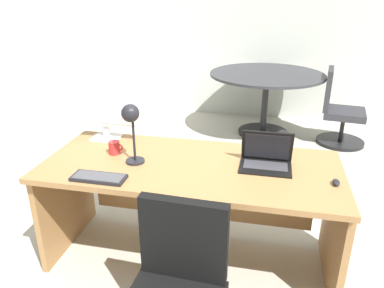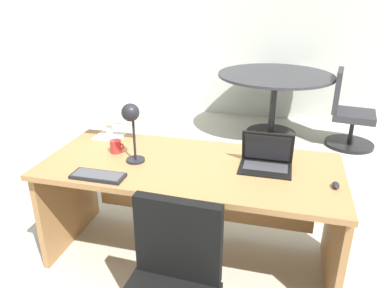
{
  "view_description": "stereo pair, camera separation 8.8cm",
  "coord_description": "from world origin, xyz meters",
  "px_view_note": "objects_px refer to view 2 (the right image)",
  "views": [
    {
      "loc": [
        0.45,
        -2.06,
        1.75
      ],
      "look_at": [
        0.0,
        0.04,
        0.85
      ],
      "focal_mm": 34.68,
      "sensor_mm": 36.0,
      "label": 1
    },
    {
      "loc": [
        0.54,
        -2.04,
        1.75
      ],
      "look_at": [
        0.0,
        0.04,
        0.85
      ],
      "focal_mm": 34.68,
      "sensor_mm": 36.0,
      "label": 2
    }
  ],
  "objects_px": {
    "laptop": "(266,156)",
    "coffee_mug": "(116,146)",
    "desk": "(192,188)",
    "meeting_chair_near": "(348,117)",
    "keyboard": "(98,176)",
    "monitor": "(106,99)",
    "desk_lamp": "(131,120)",
    "mouse": "(336,185)",
    "meeting_table": "(274,89)"
  },
  "relations": [
    {
      "from": "laptop",
      "to": "coffee_mug",
      "type": "xyz_separation_m",
      "value": [
        -0.99,
        -0.04,
        -0.02
      ]
    },
    {
      "from": "desk",
      "to": "laptop",
      "type": "xyz_separation_m",
      "value": [
        0.46,
        0.04,
        0.27
      ]
    },
    {
      "from": "desk",
      "to": "meeting_chair_near",
      "type": "xyz_separation_m",
      "value": [
        1.28,
        2.39,
        -0.17
      ]
    },
    {
      "from": "laptop",
      "to": "keyboard",
      "type": "relative_size",
      "value": 1.0
    },
    {
      "from": "monitor",
      "to": "desk_lamp",
      "type": "xyz_separation_m",
      "value": [
        0.35,
        -0.36,
        -0.01
      ]
    },
    {
      "from": "mouse",
      "to": "desk",
      "type": "bearing_deg",
      "value": 170.62
    },
    {
      "from": "keyboard",
      "to": "meeting_chair_near",
      "type": "relative_size",
      "value": 0.35
    },
    {
      "from": "desk_lamp",
      "to": "coffee_mug",
      "type": "relative_size",
      "value": 3.97
    },
    {
      "from": "desk_lamp",
      "to": "laptop",
      "type": "bearing_deg",
      "value": 11.09
    },
    {
      "from": "desk_lamp",
      "to": "meeting_table",
      "type": "distance_m",
      "value": 2.77
    },
    {
      "from": "laptop",
      "to": "keyboard",
      "type": "bearing_deg",
      "value": -156.96
    },
    {
      "from": "laptop",
      "to": "meeting_table",
      "type": "distance_m",
      "value": 2.49
    },
    {
      "from": "desk_lamp",
      "to": "meeting_chair_near",
      "type": "bearing_deg",
      "value": 57.11
    },
    {
      "from": "desk_lamp",
      "to": "meeting_table",
      "type": "bearing_deg",
      "value": 74.14
    },
    {
      "from": "mouse",
      "to": "coffee_mug",
      "type": "bearing_deg",
      "value": 174.37
    },
    {
      "from": "desk",
      "to": "coffee_mug",
      "type": "height_order",
      "value": "coffee_mug"
    },
    {
      "from": "mouse",
      "to": "coffee_mug",
      "type": "xyz_separation_m",
      "value": [
        -1.39,
        0.14,
        0.03
      ]
    },
    {
      "from": "keyboard",
      "to": "mouse",
      "type": "xyz_separation_m",
      "value": [
        1.33,
        0.22,
        0.01
      ]
    },
    {
      "from": "meeting_table",
      "to": "monitor",
      "type": "bearing_deg",
      "value": -115.72
    },
    {
      "from": "mouse",
      "to": "monitor",
      "type": "bearing_deg",
      "value": 166.46
    },
    {
      "from": "desk",
      "to": "coffee_mug",
      "type": "bearing_deg",
      "value": -179.44
    },
    {
      "from": "coffee_mug",
      "to": "desk",
      "type": "bearing_deg",
      "value": 0.56
    },
    {
      "from": "laptop",
      "to": "keyboard",
      "type": "height_order",
      "value": "laptop"
    },
    {
      "from": "keyboard",
      "to": "meeting_chair_near",
      "type": "bearing_deg",
      "value": 57.55
    },
    {
      "from": "keyboard",
      "to": "meeting_chair_near",
      "type": "distance_m",
      "value": 3.29
    },
    {
      "from": "desk_lamp",
      "to": "meeting_chair_near",
      "type": "height_order",
      "value": "desk_lamp"
    },
    {
      "from": "desk_lamp",
      "to": "mouse",
      "type": "bearing_deg",
      "value": -0.87
    },
    {
      "from": "desk",
      "to": "monitor",
      "type": "height_order",
      "value": "monitor"
    },
    {
      "from": "keyboard",
      "to": "mouse",
      "type": "bearing_deg",
      "value": 9.43
    },
    {
      "from": "mouse",
      "to": "meeting_chair_near",
      "type": "distance_m",
      "value": 2.6
    },
    {
      "from": "mouse",
      "to": "meeting_table",
      "type": "relative_size",
      "value": 0.05
    },
    {
      "from": "keyboard",
      "to": "mouse",
      "type": "relative_size",
      "value": 4.4
    },
    {
      "from": "mouse",
      "to": "meeting_chair_near",
      "type": "height_order",
      "value": "meeting_chair_near"
    },
    {
      "from": "desk_lamp",
      "to": "coffee_mug",
      "type": "xyz_separation_m",
      "value": [
        -0.18,
        0.12,
        -0.24
      ]
    },
    {
      "from": "keyboard",
      "to": "desk_lamp",
      "type": "distance_m",
      "value": 0.39
    },
    {
      "from": "meeting_table",
      "to": "laptop",
      "type": "bearing_deg",
      "value": -88.51
    },
    {
      "from": "meeting_chair_near",
      "to": "monitor",
      "type": "bearing_deg",
      "value": -132.47
    },
    {
      "from": "monitor",
      "to": "laptop",
      "type": "bearing_deg",
      "value": -9.64
    },
    {
      "from": "desk",
      "to": "meeting_table",
      "type": "height_order",
      "value": "meeting_table"
    },
    {
      "from": "monitor",
      "to": "mouse",
      "type": "height_order",
      "value": "monitor"
    },
    {
      "from": "meeting_table",
      "to": "mouse",
      "type": "bearing_deg",
      "value": -80.18
    },
    {
      "from": "monitor",
      "to": "coffee_mug",
      "type": "bearing_deg",
      "value": -54.24
    },
    {
      "from": "desk",
      "to": "mouse",
      "type": "relative_size",
      "value": 26.0
    },
    {
      "from": "keyboard",
      "to": "desk_lamp",
      "type": "relative_size",
      "value": 0.81
    },
    {
      "from": "desk",
      "to": "meeting_table",
      "type": "xyz_separation_m",
      "value": [
        0.4,
        2.52,
        0.08
      ]
    },
    {
      "from": "laptop",
      "to": "meeting_chair_near",
      "type": "bearing_deg",
      "value": 70.96
    },
    {
      "from": "laptop",
      "to": "coffee_mug",
      "type": "distance_m",
      "value": 0.99
    },
    {
      "from": "meeting_table",
      "to": "meeting_chair_near",
      "type": "relative_size",
      "value": 1.56
    },
    {
      "from": "desk_lamp",
      "to": "keyboard",
      "type": "bearing_deg",
      "value": -117.64
    },
    {
      "from": "coffee_mug",
      "to": "meeting_table",
      "type": "height_order",
      "value": "coffee_mug"
    }
  ]
}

